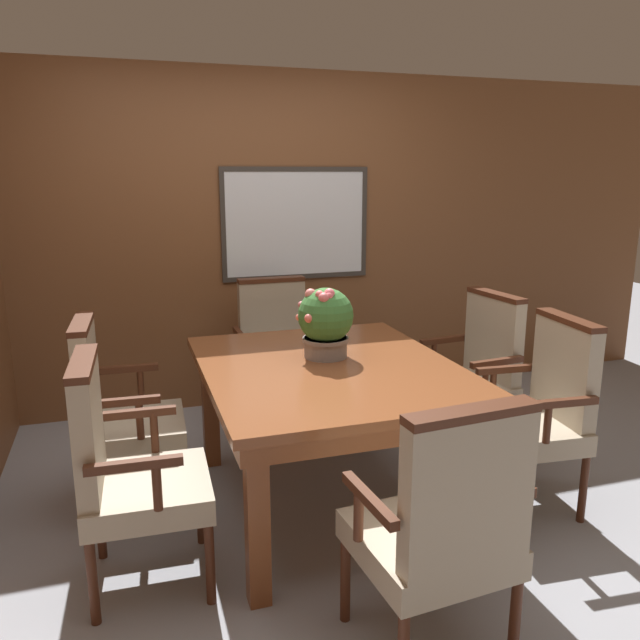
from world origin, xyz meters
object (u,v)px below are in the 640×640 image
at_px(chair_right_far, 474,370).
at_px(potted_plant, 325,321).
at_px(chair_right_near, 539,408).
at_px(chair_head_far, 277,348).
at_px(dining_table, 329,383).
at_px(chair_left_near, 126,467).
at_px(chair_head_near, 442,525).
at_px(chair_left_far, 116,409).

bearing_deg(chair_right_far, potted_plant, -84.49).
relative_size(chair_right_near, potted_plant, 2.69).
bearing_deg(chair_head_far, chair_right_near, -56.44).
distance_m(dining_table, potted_plant, 0.32).
bearing_deg(chair_left_near, chair_right_near, -86.53).
distance_m(chair_left_near, chair_right_near, 2.05).
distance_m(chair_right_far, chair_head_near, 1.82).
bearing_deg(dining_table, chair_head_near, -88.75).
distance_m(chair_right_far, chair_head_far, 1.34).
bearing_deg(potted_plant, dining_table, -100.84).
distance_m(chair_right_far, potted_plant, 1.14).
xyz_separation_m(chair_head_far, chair_head_near, (0.01, -2.34, 0.00)).
height_order(dining_table, chair_left_near, chair_left_near).
height_order(chair_head_far, potted_plant, potted_plant).
relative_size(chair_left_far, chair_head_near, 1.00).
relative_size(chair_head_far, chair_head_near, 1.00).
bearing_deg(chair_head_far, chair_left_far, -141.84).
bearing_deg(chair_left_near, chair_head_far, -31.33).
height_order(chair_right_far, chair_head_near, same).
relative_size(dining_table, chair_left_far, 1.51).
bearing_deg(chair_right_near, chair_left_far, -102.67).
relative_size(chair_head_near, potted_plant, 2.69).
xyz_separation_m(chair_left_far, chair_left_near, (0.04, -0.70, 0.00)).
distance_m(chair_head_near, chair_right_near, 1.31).
bearing_deg(chair_left_far, chair_head_near, -141.58).
distance_m(chair_left_near, chair_head_far, 1.86).
bearing_deg(potted_plant, chair_left_far, 170.18).
height_order(chair_head_near, chair_right_near, same).
height_order(chair_right_near, potted_plant, potted_plant).
bearing_deg(chair_left_near, potted_plant, -61.56).
xyz_separation_m(chair_right_far, chair_left_far, (-2.11, -0.01, 0.00)).
bearing_deg(chair_right_far, chair_right_near, -7.41).
height_order(chair_left_far, chair_head_near, same).
relative_size(chair_left_near, chair_head_far, 1.00).
height_order(dining_table, potted_plant, potted_plant).
xyz_separation_m(dining_table, chair_left_near, (-1.01, -0.37, -0.14)).
bearing_deg(chair_left_near, chair_left_far, 5.18).
bearing_deg(dining_table, chair_right_near, -17.35).
relative_size(chair_left_near, potted_plant, 2.69).
bearing_deg(dining_table, chair_right_far, 17.79).
height_order(chair_left_near, chair_head_far, same).
xyz_separation_m(chair_right_near, potted_plant, (-1.01, 0.47, 0.43)).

